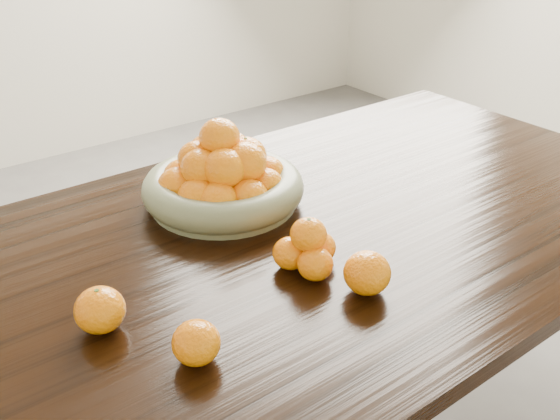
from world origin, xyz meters
TOP-DOWN VIEW (x-y plane):
  - dining_table at (0.00, 0.00)m, footprint 2.00×1.00m
  - fruit_bowl at (-0.03, 0.20)m, footprint 0.37×0.37m
  - orange_pyramid at (-0.04, -0.12)m, footprint 0.13×0.13m
  - loose_orange_0 at (-0.43, -0.06)m, footprint 0.08×0.08m
  - loose_orange_1 at (-0.35, -0.22)m, footprint 0.08×0.08m
  - loose_orange_2 at (-0.01, -0.25)m, footprint 0.09×0.09m

SIDE VIEW (x-z plane):
  - dining_table at x=0.00m, z-range 0.29..1.04m
  - loose_orange_1 at x=-0.35m, z-range 0.75..0.82m
  - loose_orange_0 at x=-0.43m, z-range 0.75..0.83m
  - loose_orange_2 at x=-0.01m, z-range 0.75..0.83m
  - orange_pyramid at x=-0.04m, z-range 0.74..0.85m
  - fruit_bowl at x=-0.03m, z-range 0.71..0.92m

